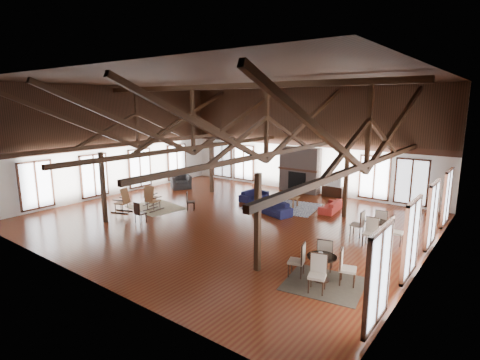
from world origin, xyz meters
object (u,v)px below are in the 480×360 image
Objects in this scene: sofa_orange at (330,206)px; armchair at (181,182)px; sofa_navy_front at (272,207)px; coffee_table at (286,197)px; cafe_table_far at (376,227)px; cafe_table_near at (322,263)px; sofa_navy_left at (254,195)px; tv_console at (333,191)px.

sofa_orange is 1.47× the size of armchair.
sofa_navy_front is 1.49× the size of coffee_table.
cafe_table_near is at bearing -93.17° from cafe_table_far.
coffee_table is (1.96, -0.03, 0.18)m from sofa_navy_left.
sofa_navy_left is 1.53× the size of tv_console.
tv_console is at bearing -164.95° from sofa_orange.
sofa_navy_left is at bearing 162.78° from cafe_table_far.
cafe_table_near reaches higher than coffee_table.
armchair is at bearing 153.25° from cafe_table_near.
tv_console is at bearing -39.68° from sofa_navy_left.
sofa_navy_left reaches higher than sofa_orange.
armchair is at bearing 171.63° from cafe_table_far.
sofa_orange is 0.89× the size of cafe_table_far.
sofa_navy_front is 1.60m from coffee_table.
cafe_table_far reaches higher than sofa_orange.
cafe_table_near reaches higher than cafe_table_far.
cafe_table_near is at bearing -29.38° from sofa_navy_front.
coffee_table is 0.68× the size of cafe_table_near.
cafe_table_far reaches higher than coffee_table.
sofa_orange is at bearing -68.90° from tv_console.
tv_console is at bearing 61.98° from coffee_table.
armchair is at bearing -91.03° from sofa_orange.
sofa_orange is 7.42m from cafe_table_near.
sofa_navy_front is at bearing -101.28° from tv_console.
cafe_table_far is 1.69× the size of tv_console.
armchair is (-7.11, -0.38, -0.05)m from coffee_table.
sofa_navy_front is 1.73× the size of armchair.
cafe_table_near is (6.89, -6.47, 0.26)m from sofa_navy_left.
cafe_table_far is (5.00, -0.60, 0.21)m from sofa_navy_front.
sofa_orange is 1.51× the size of tv_console.
sofa_orange is (4.16, 0.42, -0.00)m from sofa_navy_left.
coffee_table is (-0.17, 1.58, 0.14)m from sofa_navy_front.
sofa_navy_left is at bearing 170.47° from coffee_table.
armchair is at bearing 174.25° from coffee_table.
armchair is (-9.32, -0.82, 0.13)m from sofa_orange.
sofa_navy_left is at bearing -53.09° from armchair.
tv_console is (1.13, 3.23, -0.15)m from coffee_table.
sofa_navy_front reaches higher than tv_console.
coffee_table is at bearing -109.23° from tv_console.
sofa_navy_front is 1.78× the size of tv_console.
sofa_orange is 2.25m from coffee_table.
cafe_table_near is (4.93, -6.45, 0.08)m from coffee_table.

